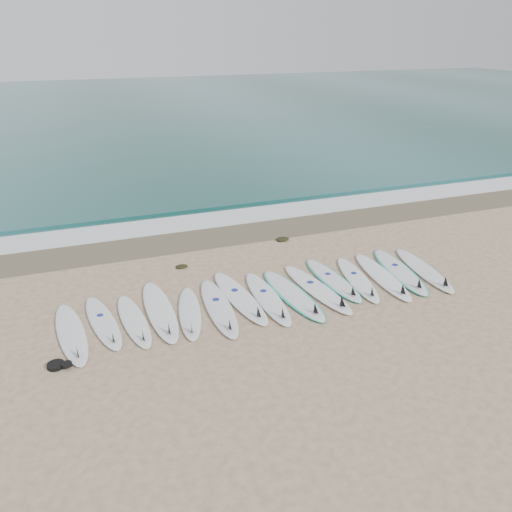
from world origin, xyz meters
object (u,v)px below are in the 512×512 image
object	(u,v)px
surfboard_0	(72,334)
surfboard_7	(268,299)
surfboard_14	(425,270)
leash_coil	(58,365)

from	to	relation	value
surfboard_0	surfboard_7	distance (m)	4.40
surfboard_14	leash_coil	xyz separation A→B (m)	(-9.08, -0.99, -0.01)
surfboard_7	surfboard_14	size ratio (longest dim) A/B	0.98
surfboard_7	leash_coil	size ratio (longest dim) A/B	5.94
surfboard_14	leash_coil	size ratio (longest dim) A/B	6.10
surfboard_0	surfboard_14	size ratio (longest dim) A/B	0.96
surfboard_14	surfboard_7	bearing A→B (deg)	-173.17
surfboard_0	leash_coil	world-z (taller)	surfboard_0
surfboard_7	leash_coil	xyz separation A→B (m)	(-4.66, -1.00, -0.01)
surfboard_14	leash_coil	world-z (taller)	surfboard_14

